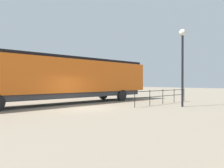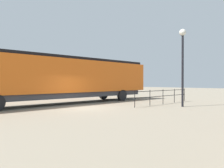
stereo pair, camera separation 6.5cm
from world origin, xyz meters
name	(u,v)px [view 2 (the right image)]	position (x,y,z in m)	size (l,w,h in m)	color
ground_plane	(84,108)	(0.00, 0.00, 0.00)	(120.00, 120.00, 0.00)	gray
locomotive	(70,78)	(-3.57, 1.15, 2.25)	(3.04, 18.18, 3.99)	orange
lamp_post	(183,52)	(4.67, 5.67, 4.10)	(0.50, 0.50, 5.84)	black
platform_fence	(163,95)	(2.53, 6.37, 0.80)	(0.05, 7.48, 1.24)	black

